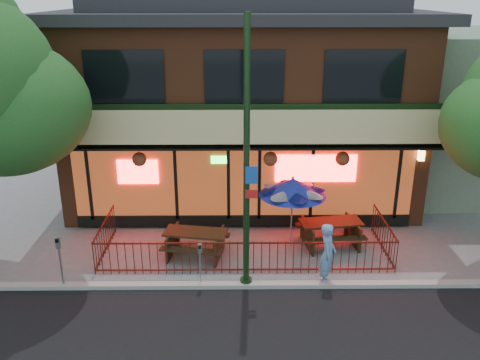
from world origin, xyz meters
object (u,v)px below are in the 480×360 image
object	(u,v)px
patio_umbrella	(293,187)
pedestrian	(328,255)
street_light	(247,175)
parking_meter_near	(200,258)
parking_meter_far	(59,254)
picnic_table_left	(196,240)
picnic_table_right	(330,229)

from	to	relation	value
patio_umbrella	pedestrian	bearing A→B (deg)	-71.41
street_light	patio_umbrella	xyz separation A→B (m)	(1.42, 2.22, -1.19)
street_light	pedestrian	size ratio (longest dim) A/B	3.96
patio_umbrella	parking_meter_near	size ratio (longest dim) A/B	1.86
parking_meter_far	street_light	bearing A→B (deg)	0.91
picnic_table_left	parking_meter_near	xyz separation A→B (m)	(0.24, -1.66, 0.32)
street_light	picnic_table_right	xyz separation A→B (m)	(2.65, 2.29, -2.62)
patio_umbrella	parking_meter_near	bearing A→B (deg)	-139.94
street_light	picnic_table_right	distance (m)	4.38
parking_meter_far	pedestrian	bearing A→B (deg)	1.06
picnic_table_right	parking_meter_far	world-z (taller)	parking_meter_far
street_light	pedestrian	bearing A→B (deg)	1.41
picnic_table_left	parking_meter_far	distance (m)	3.85
pedestrian	parking_meter_far	size ratio (longest dim) A/B	1.17
parking_meter_near	parking_meter_far	world-z (taller)	parking_meter_far
pedestrian	parking_meter_near	bearing A→B (deg)	105.24
parking_meter_near	parking_meter_far	xyz separation A→B (m)	(-3.65, -0.08, 0.18)
street_light	parking_meter_far	bearing A→B (deg)	-179.09
picnic_table_left	picnic_table_right	size ratio (longest dim) A/B	0.99
picnic_table_left	patio_umbrella	world-z (taller)	patio_umbrella
patio_umbrella	picnic_table_left	bearing A→B (deg)	-168.95
picnic_table_left	patio_umbrella	xyz separation A→B (m)	(2.89, 0.56, 1.44)
pedestrian	parking_meter_near	size ratio (longest dim) A/B	1.43
picnic_table_right	parking_meter_far	distance (m)	7.89
picnic_table_right	pedestrian	bearing A→B (deg)	-102.46
street_light	pedestrian	distance (m)	3.13
picnic_table_left	street_light	bearing A→B (deg)	-48.67
picnic_table_left	parking_meter_far	size ratio (longest dim) A/B	1.36
picnic_table_left	patio_umbrella	distance (m)	3.28
picnic_table_right	parking_meter_near	size ratio (longest dim) A/B	1.67
parking_meter_near	parking_meter_far	bearing A→B (deg)	-178.74
patio_umbrella	picnic_table_right	bearing A→B (deg)	3.26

